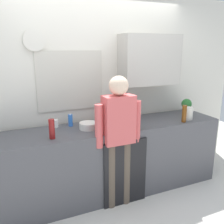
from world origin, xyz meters
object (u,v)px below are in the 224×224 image
object	(u,v)px
cup_white_mug	(55,124)
bottle_dark_sauce	(107,123)
bottle_red_vinegar	(52,129)
person_at_sink	(118,132)
bottle_amber_beer	(184,114)
potted_plant	(186,105)
bottle_olive_oil	(136,119)
dish_soap	(70,120)
storage_canister	(188,113)
coffee_maker	(117,110)
mixing_bowl	(88,126)

from	to	relation	value
cup_white_mug	bottle_dark_sauce	bearing A→B (deg)	-33.95
bottle_red_vinegar	person_at_sink	xyz separation A→B (m)	(0.73, -0.15, -0.09)
bottle_amber_beer	cup_white_mug	bearing A→B (deg)	163.92
bottle_dark_sauce	person_at_sink	xyz separation A→B (m)	(0.08, -0.16, -0.07)
bottle_amber_beer	potted_plant	distance (m)	0.44
bottle_olive_oil	potted_plant	xyz separation A→B (m)	(1.02, 0.30, 0.01)
bottle_olive_oil	dish_soap	bearing A→B (deg)	149.42
bottle_red_vinegar	bottle_dark_sauce	xyz separation A→B (m)	(0.65, 0.02, -0.02)
storage_canister	person_at_sink	distance (m)	1.14
bottle_dark_sauce	potted_plant	world-z (taller)	potted_plant
storage_canister	person_at_sink	size ratio (longest dim) A/B	0.11
coffee_maker	person_at_sink	distance (m)	0.55
storage_canister	bottle_dark_sauce	bearing A→B (deg)	179.20
bottle_dark_sauce	storage_canister	world-z (taller)	bottle_dark_sauce
bottle_olive_oil	storage_canister	world-z (taller)	bottle_olive_oil
bottle_dark_sauce	bottle_olive_oil	xyz separation A→B (m)	(0.35, -0.08, 0.03)
person_at_sink	coffee_maker	bearing A→B (deg)	74.71
mixing_bowl	coffee_maker	bearing A→B (deg)	22.44
storage_canister	dish_soap	bearing A→B (deg)	167.31
bottle_dark_sauce	cup_white_mug	bearing A→B (deg)	146.05
dish_soap	storage_canister	bearing A→B (deg)	-12.69
storage_canister	person_at_sink	xyz separation A→B (m)	(-1.12, -0.15, -0.07)
bottle_amber_beer	potted_plant	world-z (taller)	same
bottle_amber_beer	bottle_dark_sauce	bearing A→B (deg)	174.71
bottle_red_vinegar	mixing_bowl	xyz separation A→B (m)	(0.47, 0.16, -0.07)
bottle_amber_beer	mixing_bowl	size ratio (longest dim) A/B	1.05
bottle_red_vinegar	bottle_amber_beer	bearing A→B (deg)	-2.70
cup_white_mug	mixing_bowl	bearing A→B (deg)	-32.29
potted_plant	dish_soap	size ratio (longest dim) A/B	1.28
coffee_maker	cup_white_mug	bearing A→B (deg)	177.65
mixing_bowl	potted_plant	world-z (taller)	potted_plant
bottle_amber_beer	cup_white_mug	xyz separation A→B (m)	(-1.62, 0.47, -0.07)
bottle_amber_beer	bottle_olive_oil	world-z (taller)	bottle_olive_oil
bottle_red_vinegar	potted_plant	distance (m)	2.04
bottle_olive_oil	person_at_sink	world-z (taller)	person_at_sink
bottle_olive_oil	dish_soap	distance (m)	0.82
person_at_sink	bottle_olive_oil	bearing A→B (deg)	23.34
person_at_sink	storage_canister	bearing A→B (deg)	14.37
coffee_maker	bottle_red_vinegar	distance (m)	1.00
cup_white_mug	storage_canister	xyz separation A→B (m)	(1.75, -0.38, 0.04)
potted_plant	bottle_dark_sauce	bearing A→B (deg)	-170.95
cup_white_mug	potted_plant	distance (m)	1.93
cup_white_mug	dish_soap	size ratio (longest dim) A/B	0.53
bottle_amber_beer	storage_canister	xyz separation A→B (m)	(0.13, 0.08, -0.03)
coffee_maker	cup_white_mug	world-z (taller)	coffee_maker
dish_soap	mixing_bowl	bearing A→B (deg)	-48.71
mixing_bowl	person_at_sink	distance (m)	0.40
potted_plant	storage_canister	distance (m)	0.30
dish_soap	storage_canister	size ratio (longest dim) A/B	1.06
potted_plant	person_at_sink	bearing A→B (deg)	-163.54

